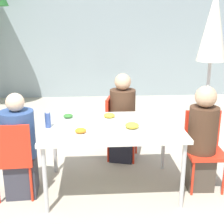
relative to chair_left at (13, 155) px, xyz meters
The scene contains 17 objects.
ground_plane 1.16m from the chair_left, ahead, with size 24.00×24.00×0.00m, color #B2A893.
building_facade 4.72m from the chair_left, 77.06° to the left, with size 10.00×0.20×3.00m.
dining_table 1.06m from the chair_left, ahead, with size 1.48×0.98×0.76m.
chair_left is the anchor object (origin of this frame).
person_left 0.10m from the chair_left, 60.83° to the left, with size 0.35×0.35×1.14m.
chair_right 2.08m from the chair_left, ahead, with size 0.42×0.42×0.86m.
person_right 2.02m from the chair_left, ahead, with size 0.32×0.32×1.18m.
chair_far 1.49m from the chair_left, 39.07° to the left, with size 0.49×0.49×0.86m.
person_far 1.50m from the chair_left, 35.46° to the left, with size 0.37×0.37×1.18m.
closed_umbrella 2.78m from the chair_left, 21.11° to the left, with size 0.37×0.37×2.23m.
plate_0 1.26m from the chair_left, ahead, with size 0.26×0.26×0.07m.
plate_1 1.12m from the chair_left, 19.78° to the left, with size 0.23×0.23×0.07m.
plate_2 0.73m from the chair_left, 35.03° to the left, with size 0.20×0.20×0.06m.
plate_3 0.77m from the chair_left, ahead, with size 0.21×0.21×0.06m.
bottle 0.51m from the chair_left, 17.37° to the left, with size 0.06×0.06×0.18m.
drinking_cup 1.42m from the chair_left, ahead, with size 0.06×0.06×0.09m.
salad_bowl 1.52m from the chair_left, ahead, with size 0.17×0.17×0.06m.
Camera 1 is at (-0.21, -3.15, 1.87)m, focal length 50.00 mm.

